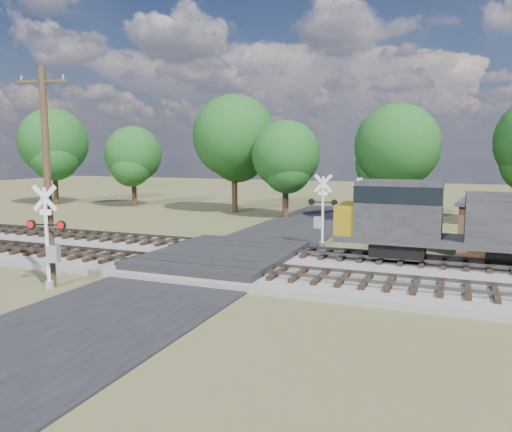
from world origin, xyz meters
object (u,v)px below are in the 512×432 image
at_px(crossing_signal_near, 49,246).
at_px(equipment_shed, 499,227).
at_px(crossing_signal_far, 321,217).
at_px(utility_pole, 47,173).

relative_size(crossing_signal_near, equipment_shed, 0.92).
bearing_deg(crossing_signal_far, utility_pole, 56.02).
xyz_separation_m(crossing_signal_near, equipment_shed, (18.45, 15.50, -0.33)).
relative_size(crossing_signal_near, crossing_signal_far, 0.99).
height_order(crossing_signal_far, utility_pole, utility_pole).
distance_m(crossing_signal_far, utility_pole, 16.20).
height_order(crossing_signal_far, equipment_shed, crossing_signal_far).
bearing_deg(equipment_shed, utility_pole, -134.93).
relative_size(crossing_signal_far, equipment_shed, 0.93).
xyz_separation_m(crossing_signal_far, equipment_shed, (10.08, 1.81, -0.35)).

